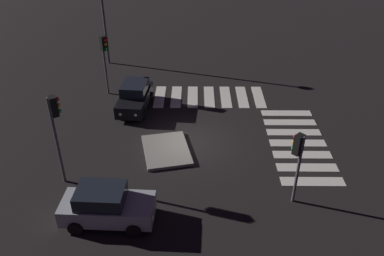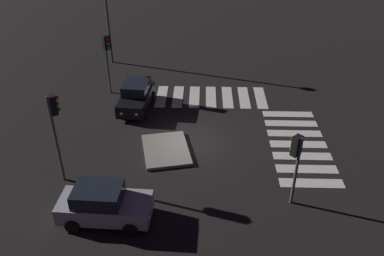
{
  "view_description": "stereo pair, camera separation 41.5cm",
  "coord_description": "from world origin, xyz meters",
  "px_view_note": "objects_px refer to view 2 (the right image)",
  "views": [
    {
      "loc": [
        -19.13,
        -0.16,
        12.96
      ],
      "look_at": [
        0.0,
        0.0,
        1.0
      ],
      "focal_mm": 37.47,
      "sensor_mm": 36.0,
      "label": 1
    },
    {
      "loc": [
        -19.12,
        -0.58,
        12.96
      ],
      "look_at": [
        0.0,
        0.0,
        1.0
      ],
      "focal_mm": 37.47,
      "sensor_mm": 36.0,
      "label": 2
    }
  ],
  "objects_px": {
    "car_silver": "(104,204)",
    "car_black": "(136,96)",
    "traffic_light_south": "(296,154)",
    "traffic_light_north": "(107,50)",
    "traffic_island": "(166,150)",
    "traffic_light_west": "(55,118)"
  },
  "relations": [
    {
      "from": "traffic_island",
      "to": "traffic_light_south",
      "type": "distance_m",
      "value": 7.71
    },
    {
      "from": "car_black",
      "to": "traffic_light_north",
      "type": "height_order",
      "value": "traffic_light_north"
    },
    {
      "from": "traffic_light_south",
      "to": "traffic_light_north",
      "type": "bearing_deg",
      "value": -0.34
    },
    {
      "from": "traffic_island",
      "to": "traffic_light_west",
      "type": "bearing_deg",
      "value": 118.1
    },
    {
      "from": "traffic_light_south",
      "to": "traffic_island",
      "type": "bearing_deg",
      "value": 13.05
    },
    {
      "from": "car_black",
      "to": "traffic_light_north",
      "type": "bearing_deg",
      "value": -129.51
    },
    {
      "from": "car_black",
      "to": "traffic_light_south",
      "type": "xyz_separation_m",
      "value": [
        -8.8,
        -8.46,
        1.88
      ]
    },
    {
      "from": "traffic_island",
      "to": "traffic_light_north",
      "type": "height_order",
      "value": "traffic_light_north"
    },
    {
      "from": "car_silver",
      "to": "traffic_light_north",
      "type": "distance_m",
      "value": 12.71
    },
    {
      "from": "traffic_light_south",
      "to": "traffic_light_north",
      "type": "distance_m",
      "value": 15.15
    },
    {
      "from": "traffic_island",
      "to": "car_black",
      "type": "distance_m",
      "value": 5.5
    },
    {
      "from": "car_silver",
      "to": "car_black",
      "type": "bearing_deg",
      "value": 93.19
    },
    {
      "from": "car_silver",
      "to": "car_black",
      "type": "xyz_separation_m",
      "value": [
        10.24,
        0.1,
        -0.01
      ]
    },
    {
      "from": "traffic_light_west",
      "to": "car_black",
      "type": "bearing_deg",
      "value": 42.81
    },
    {
      "from": "traffic_light_north",
      "to": "traffic_light_west",
      "type": "height_order",
      "value": "traffic_light_west"
    },
    {
      "from": "traffic_island",
      "to": "traffic_light_west",
      "type": "height_order",
      "value": "traffic_light_west"
    },
    {
      "from": "traffic_light_north",
      "to": "traffic_island",
      "type": "bearing_deg",
      "value": -11.42
    },
    {
      "from": "traffic_light_south",
      "to": "traffic_light_west",
      "type": "height_order",
      "value": "traffic_light_west"
    },
    {
      "from": "traffic_island",
      "to": "traffic_light_west",
      "type": "distance_m",
      "value": 6.48
    },
    {
      "from": "car_black",
      "to": "traffic_light_west",
      "type": "bearing_deg",
      "value": -13.29
    },
    {
      "from": "traffic_light_north",
      "to": "car_silver",
      "type": "bearing_deg",
      "value": -33.8
    },
    {
      "from": "car_black",
      "to": "traffic_light_north",
      "type": "relative_size",
      "value": 0.99
    }
  ]
}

